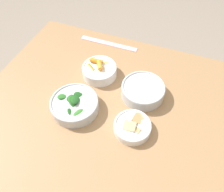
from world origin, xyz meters
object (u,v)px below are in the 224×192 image
object	(u,v)px
bowl_beans_hotdog	(143,91)
bowl_cookies	(132,127)
ruler	(109,44)
bowl_carrots	(99,70)
bowl_greens	(75,104)

from	to	relation	value
bowl_beans_hotdog	bowl_cookies	xyz separation A→B (m)	(0.01, -0.18, -0.01)
ruler	bowl_beans_hotdog	bearing A→B (deg)	-45.77
bowl_beans_hotdog	bowl_carrots	bearing A→B (deg)	168.37
bowl_beans_hotdog	bowl_cookies	bearing A→B (deg)	-86.55
bowl_carrots	ruler	size ratio (longest dim) A/B	0.51
bowl_greens	bowl_cookies	bearing A→B (deg)	-2.32
ruler	bowl_greens	bearing A→B (deg)	-86.90
bowl_greens	bowl_cookies	distance (m)	0.25
bowl_cookies	ruler	size ratio (longest dim) A/B	0.46
bowl_carrots	bowl_beans_hotdog	size ratio (longest dim) A/B	0.86
bowl_carrots	bowl_greens	distance (m)	0.21
bowl_greens	bowl_beans_hotdog	distance (m)	0.29
bowl_carrots	bowl_beans_hotdog	xyz separation A→B (m)	(0.22, -0.04, -0.00)
bowl_cookies	bowl_carrots	bearing A→B (deg)	135.92
bowl_beans_hotdog	ruler	xyz separation A→B (m)	(-0.26, 0.27, -0.03)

